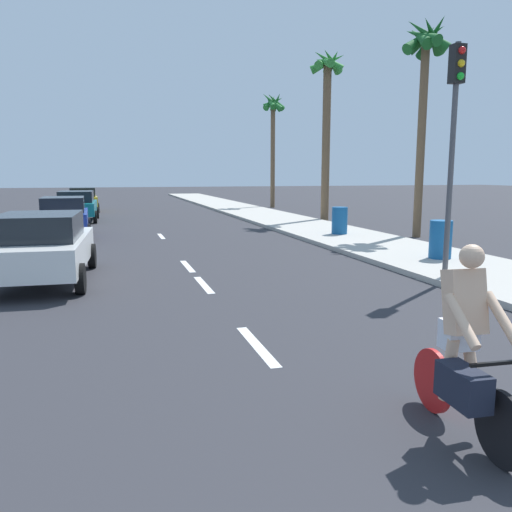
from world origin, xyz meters
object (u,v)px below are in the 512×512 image
object	(u,v)px
parked_car_teal	(77,205)
trash_bin_far	(340,220)
palm_tree_mid	(425,61)
trash_bin_near	(441,239)
parked_car_blue	(64,216)
palm_tree_far	(327,96)
traffic_signal	(454,119)
parked_car_white	(42,245)
cyclist	(464,353)
parked_car_yellow	(83,199)
palm_tree_distant	(273,117)

from	to	relation	value
parked_car_teal	trash_bin_far	bearing A→B (deg)	-43.90
palm_tree_mid	trash_bin_near	size ratio (longest dim) A/B	7.81
parked_car_blue	palm_tree_far	distance (m)	14.06
palm_tree_far	traffic_signal	size ratio (longest dim) A/B	1.65
trash_bin_near	trash_bin_far	xyz separation A→B (m)	(-0.15, 6.11, -0.00)
parked_car_white	palm_tree_far	bearing A→B (deg)	47.71
parked_car_teal	parked_car_white	bearing A→B (deg)	-88.87
cyclist	palm_tree_mid	distance (m)	17.02
parked_car_yellow	trash_bin_near	distance (m)	25.41
palm_tree_far	trash_bin_far	bearing A→B (deg)	-108.76
parked_car_yellow	cyclist	bearing A→B (deg)	-84.80
palm_tree_distant	parked_car_teal	bearing A→B (deg)	-149.52
cyclist	parked_car_teal	size ratio (longest dim) A/B	0.41
palm_tree_mid	trash_bin_far	distance (m)	6.63
palm_tree_mid	traffic_signal	distance (m)	9.21
parked_car_white	trash_bin_near	xyz separation A→B (m)	(10.22, -0.37, -0.18)
parked_car_white	traffic_signal	distance (m)	9.54
trash_bin_near	trash_bin_far	bearing A→B (deg)	91.38
palm_tree_mid	trash_bin_near	distance (m)	8.45
cyclist	parked_car_blue	bearing A→B (deg)	-71.18
cyclist	trash_bin_near	size ratio (longest dim) A/B	1.74
traffic_signal	parked_car_blue	bearing A→B (deg)	128.30
parked_car_blue	trash_bin_near	size ratio (longest dim) A/B	3.96
cyclist	parked_car_teal	bearing A→B (deg)	-75.73
parked_car_white	traffic_signal	world-z (taller)	traffic_signal
parked_car_yellow	palm_tree_far	bearing A→B (deg)	-43.83
cyclist	trash_bin_far	bearing A→B (deg)	-107.49
cyclist	parked_car_teal	distance (m)	24.85
palm_tree_distant	trash_bin_near	bearing A→B (deg)	-96.84
palm_tree_far	trash_bin_near	world-z (taller)	palm_tree_far
parked_car_white	parked_car_yellow	xyz separation A→B (m)	(-0.09, 22.86, -0.00)
parked_car_yellow	palm_tree_far	size ratio (longest dim) A/B	0.49
traffic_signal	cyclist	bearing A→B (deg)	-125.06
cyclist	palm_tree_distant	bearing A→B (deg)	-101.31
parked_car_white	parked_car_teal	size ratio (longest dim) A/B	1.02
parked_car_white	parked_car_blue	bearing A→B (deg)	93.92
trash_bin_near	palm_tree_mid	bearing A→B (deg)	62.63
palm_tree_mid	parked_car_yellow	bearing A→B (deg)	126.23
palm_tree_distant	trash_bin_far	bearing A→B (deg)	-99.62
traffic_signal	palm_tree_distant	bearing A→B (deg)	80.59
traffic_signal	trash_bin_near	distance (m)	3.99
parked_car_teal	trash_bin_far	world-z (taller)	parked_car_teal
parked_car_teal	cyclist	bearing A→B (deg)	-78.43
palm_tree_mid	parked_car_teal	bearing A→B (deg)	140.43
cyclist	palm_tree_far	world-z (taller)	palm_tree_far
cyclist	palm_tree_distant	world-z (taller)	palm_tree_distant
parked_car_white	parked_car_blue	world-z (taller)	same
palm_tree_distant	parked_car_yellow	bearing A→B (deg)	-177.00
palm_tree_far	trash_bin_near	xyz separation A→B (m)	(-2.06, -12.61, -5.64)
palm_tree_mid	trash_bin_near	world-z (taller)	palm_tree_mid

